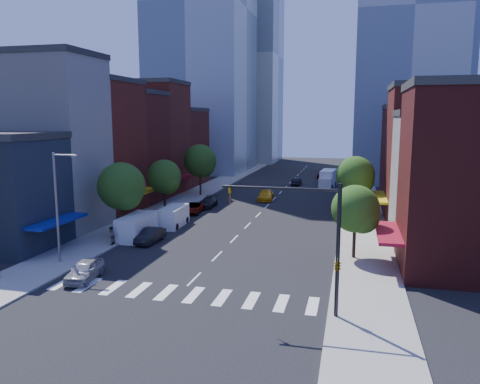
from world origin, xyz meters
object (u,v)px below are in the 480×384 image
object	(u,v)px
parked_car_front	(85,270)
box_truck	(328,179)
parked_car_rear	(208,202)
pedestrian_far	(111,236)
parked_car_third	(193,208)
cargo_van_near	(136,227)
taxi	(266,195)
cargo_van_far	(173,217)
traffic_car_oncoming	(297,182)
traffic_car_far	(321,175)
parked_car_second	(150,236)

from	to	relation	value
parked_car_front	box_truck	xyz separation A→B (m)	(14.88, 51.62, 0.66)
parked_car_rear	pedestrian_far	size ratio (longest dim) A/B	2.70
parked_car_third	cargo_van_near	xyz separation A→B (m)	(-1.27, -13.16, 0.53)
parked_car_third	cargo_van_near	world-z (taller)	cargo_van_near
parked_car_front	parked_car_third	world-z (taller)	parked_car_front
taxi	cargo_van_far	bearing A→B (deg)	-115.08
parked_car_front	pedestrian_far	world-z (taller)	pedestrian_far
taxi	traffic_car_oncoming	xyz separation A→B (m)	(2.50, 16.48, -0.09)
cargo_van_near	traffic_car_far	distance (m)	54.12
cargo_van_far	box_truck	bearing A→B (deg)	64.24
cargo_van_far	box_truck	size ratio (longest dim) A/B	0.69
parked_car_second	cargo_van_far	distance (m)	6.88
pedestrian_far	box_truck	bearing A→B (deg)	156.68
parked_car_second	cargo_van_far	size ratio (longest dim) A/B	0.81
parked_car_rear	box_truck	size ratio (longest dim) A/B	0.61
parked_car_second	parked_car_third	distance (m)	14.27
pedestrian_far	traffic_car_far	bearing A→B (deg)	163.12
cargo_van_far	taxi	bearing A→B (deg)	67.94
parked_car_third	taxi	world-z (taller)	taxi
parked_car_third	traffic_car_far	bearing A→B (deg)	65.69
traffic_car_far	parked_car_front	bearing A→B (deg)	77.97
parked_car_second	parked_car_third	bearing A→B (deg)	95.75
parked_car_third	traffic_car_far	distance (m)	41.17
parked_car_third	cargo_van_far	bearing A→B (deg)	-92.86
parked_car_third	taxi	size ratio (longest dim) A/B	0.92
parked_car_second	cargo_van_near	world-z (taller)	cargo_van_near
cargo_van_far	taxi	xyz separation A→B (m)	(6.90, 18.90, -0.35)
parked_car_second	traffic_car_oncoming	distance (m)	43.19
taxi	traffic_car_far	size ratio (longest dim) A/B	1.25
parked_car_third	cargo_van_near	size ratio (longest dim) A/B	0.83
cargo_van_far	parked_car_second	bearing A→B (deg)	-88.63
cargo_van_far	traffic_car_far	bearing A→B (deg)	72.27
parked_car_front	pedestrian_far	xyz separation A→B (m)	(-2.65, 8.76, 0.27)
parked_car_second	traffic_car_far	distance (m)	54.67
traffic_car_far	box_truck	size ratio (longest dim) A/B	0.54
parked_car_rear	traffic_car_far	bearing A→B (deg)	68.18
cargo_van_far	parked_car_third	bearing A→B (deg)	90.50
parked_car_rear	box_truck	xyz separation A→B (m)	(14.55, 22.40, 0.73)
parked_car_third	pedestrian_far	bearing A→B (deg)	-103.29
cargo_van_far	pedestrian_far	xyz separation A→B (m)	(-2.60, -8.91, -0.08)
parked_car_front	taxi	distance (m)	37.21
traffic_car_oncoming	box_truck	size ratio (longest dim) A/B	0.52
taxi	pedestrian_far	size ratio (longest dim) A/B	2.97
taxi	pedestrian_far	distance (m)	29.40
parked_car_third	cargo_van_near	bearing A→B (deg)	-100.86
cargo_van_far	traffic_car_far	distance (m)	48.14
cargo_van_far	pedestrian_far	world-z (taller)	cargo_van_far
parked_car_second	cargo_van_far	world-z (taller)	cargo_van_far
cargo_van_near	pedestrian_far	xyz separation A→B (m)	(-1.00, -3.15, -0.17)
traffic_car_oncoming	parked_car_front	bearing A→B (deg)	82.46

